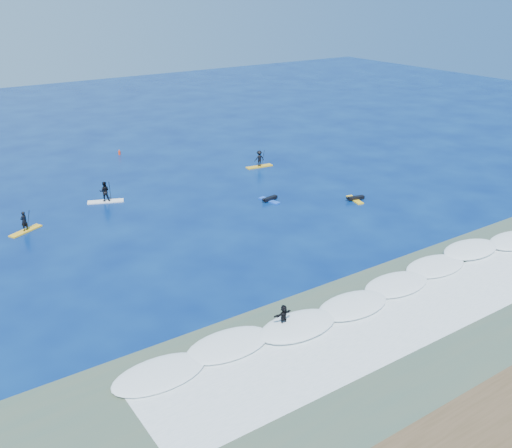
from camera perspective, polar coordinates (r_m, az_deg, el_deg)
ground at (r=42.78m, az=2.91°, el=-1.08°), size 160.00×160.00×0.00m
shallow_water at (r=34.01m, az=17.38°, el=-9.03°), size 90.00×13.00×0.01m
breaking_wave at (r=36.18m, az=12.51°, el=-6.42°), size 40.00×6.00×0.30m
whitewater at (r=34.52m, az=16.10°, el=-8.36°), size 34.00×5.00×0.02m
sup_paddler_left at (r=46.48m, az=-22.14°, el=-0.04°), size 2.67×1.81×1.87m
sup_paddler_center at (r=50.56m, az=-14.89°, el=2.99°), size 3.08×1.84×2.12m
sup_paddler_right at (r=58.46m, az=0.33°, el=6.46°), size 2.89×1.01×1.98m
prone_paddler_near at (r=50.20m, az=9.87°, el=2.52°), size 1.71×2.23×0.45m
prone_paddler_far at (r=49.31m, az=1.35°, el=2.48°), size 1.69×2.18×0.44m
wave_surfer at (r=31.26m, az=2.77°, el=-9.27°), size 1.87×0.60×1.33m
marker_buoy at (r=64.62m, az=-13.50°, el=6.98°), size 0.26×0.26×0.63m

